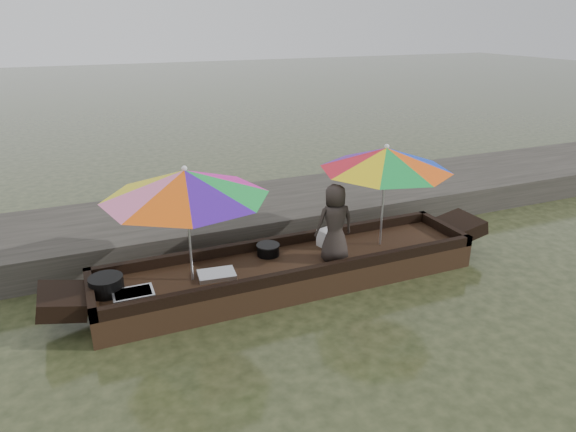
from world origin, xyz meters
name	(u,v)px	position (x,y,z in m)	size (l,w,h in m)	color
water	(291,283)	(0.00, 0.00, 0.00)	(80.00, 80.00, 0.00)	#252D17
dock	(242,216)	(0.00, 2.20, 0.25)	(22.00, 2.20, 0.50)	#2D2B26
boat_hull	(291,272)	(0.00, 0.00, 0.17)	(5.46, 1.20, 0.35)	black
cooking_pot	(106,285)	(-2.48, 0.07, 0.46)	(0.42, 0.42, 0.22)	black
tray_crayfish	(133,295)	(-2.19, -0.20, 0.39)	(0.49, 0.34, 0.09)	silver
tray_scallop	(217,275)	(-1.10, -0.05, 0.38)	(0.49, 0.34, 0.06)	silver
charcoal_grill	(268,250)	(-0.22, 0.31, 0.43)	(0.32, 0.32, 0.15)	black
supply_bag	(328,238)	(0.73, 0.27, 0.48)	(0.28, 0.22, 0.26)	silver
vendor	(335,223)	(0.58, -0.19, 0.91)	(0.55, 0.36, 1.13)	#2E2622
umbrella_bow	(189,225)	(-1.41, 0.00, 1.12)	(2.10, 2.10, 1.55)	#E514A4
umbrella_stern	(383,196)	(1.48, 0.00, 1.12)	(1.91, 1.91, 1.55)	pink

